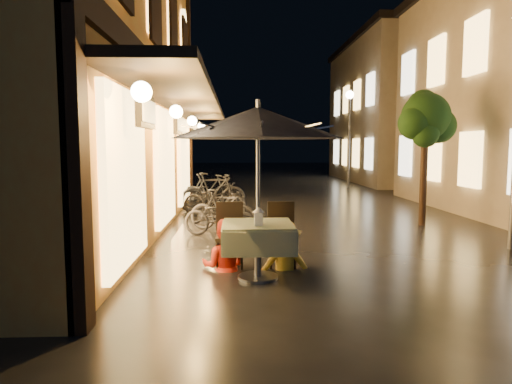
{
  "coord_description": "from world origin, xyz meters",
  "views": [
    {
      "loc": [
        -1.93,
        -5.82,
        1.83
      ],
      "look_at": [
        -1.63,
        0.96,
        1.15
      ],
      "focal_mm": 32.0,
      "sensor_mm": 36.0,
      "label": 1
    }
  ],
  "objects_px": {
    "cafe_table": "(258,237)",
    "person_orange": "(224,220)",
    "bicycle_0": "(221,217)",
    "patio_umbrella": "(258,123)",
    "table_lantern": "(259,215)",
    "person_yellow": "(284,222)"
  },
  "relations": [
    {
      "from": "cafe_table",
      "to": "person_orange",
      "type": "distance_m",
      "value": 0.75
    },
    {
      "from": "cafe_table",
      "to": "bicycle_0",
      "type": "bearing_deg",
      "value": 101.64
    },
    {
      "from": "patio_umbrella",
      "to": "table_lantern",
      "type": "bearing_deg",
      "value": -90.0
    },
    {
      "from": "cafe_table",
      "to": "patio_umbrella",
      "type": "height_order",
      "value": "patio_umbrella"
    },
    {
      "from": "table_lantern",
      "to": "bicycle_0",
      "type": "height_order",
      "value": "table_lantern"
    },
    {
      "from": "table_lantern",
      "to": "person_orange",
      "type": "distance_m",
      "value": 0.91
    },
    {
      "from": "cafe_table",
      "to": "person_yellow",
      "type": "height_order",
      "value": "person_yellow"
    },
    {
      "from": "cafe_table",
      "to": "person_orange",
      "type": "relative_size",
      "value": 0.68
    },
    {
      "from": "patio_umbrella",
      "to": "person_yellow",
      "type": "height_order",
      "value": "patio_umbrella"
    },
    {
      "from": "table_lantern",
      "to": "person_orange",
      "type": "xyz_separation_m",
      "value": [
        -0.48,
        0.75,
        -0.19
      ]
    },
    {
      "from": "person_orange",
      "to": "bicycle_0",
      "type": "bearing_deg",
      "value": -78.55
    },
    {
      "from": "person_orange",
      "to": "bicycle_0",
      "type": "height_order",
      "value": "person_orange"
    },
    {
      "from": "cafe_table",
      "to": "person_orange",
      "type": "xyz_separation_m",
      "value": [
        -0.48,
        0.56,
        0.14
      ]
    },
    {
      "from": "cafe_table",
      "to": "table_lantern",
      "type": "distance_m",
      "value": 0.38
    },
    {
      "from": "table_lantern",
      "to": "person_orange",
      "type": "bearing_deg",
      "value": 122.49
    },
    {
      "from": "table_lantern",
      "to": "cafe_table",
      "type": "bearing_deg",
      "value": 90.0
    },
    {
      "from": "cafe_table",
      "to": "person_yellow",
      "type": "xyz_separation_m",
      "value": [
        0.42,
        0.51,
        0.12
      ]
    },
    {
      "from": "cafe_table",
      "to": "table_lantern",
      "type": "bearing_deg",
      "value": -90.0
    },
    {
      "from": "patio_umbrella",
      "to": "table_lantern",
      "type": "distance_m",
      "value": 1.25
    },
    {
      "from": "patio_umbrella",
      "to": "person_yellow",
      "type": "xyz_separation_m",
      "value": [
        0.42,
        0.51,
        -1.44
      ]
    },
    {
      "from": "table_lantern",
      "to": "bicycle_0",
      "type": "relative_size",
      "value": 0.16
    },
    {
      "from": "person_orange",
      "to": "person_yellow",
      "type": "relative_size",
      "value": 1.04
    }
  ]
}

